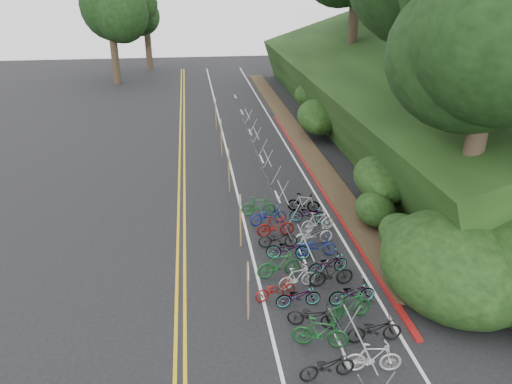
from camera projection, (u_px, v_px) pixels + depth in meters
ground at (239, 319)px, 17.26m from camera, size 120.00×120.00×0.00m
road_markings at (231, 198)px, 26.50m from camera, size 7.47×80.00×0.01m
red_curb at (316, 179)px, 28.82m from camera, size 0.25×28.00×0.10m
embankment at (394, 104)px, 35.08m from camera, size 14.30×48.14×9.11m
bike_rack_front at (359, 344)px, 14.93m from camera, size 1.09×3.14×1.06m
bike_racks_rest at (267, 163)px, 29.08m from camera, size 1.14×23.00×1.17m
signpost_near at (248, 287)px, 16.72m from camera, size 0.08×0.40×2.29m
signposts_rest at (225, 149)px, 29.47m from camera, size 0.08×18.40×2.50m
bike_front at (275, 289)px, 18.15m from camera, size 0.91×1.67×0.83m
bike_valet at (310, 263)px, 19.70m from camera, size 3.21×12.84×1.10m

